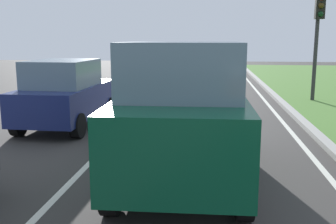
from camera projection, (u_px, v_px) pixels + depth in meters
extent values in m
plane|color=#383533|center=(154.00, 123.00, 10.96)|extent=(60.00, 60.00, 0.00)
cube|color=silver|center=(130.00, 122.00, 11.03)|extent=(0.12, 32.00, 0.01)
cube|color=silver|center=(286.00, 126.00, 10.57)|extent=(0.12, 32.00, 0.01)
cube|color=#9E9B93|center=(305.00, 124.00, 10.50)|extent=(0.24, 48.00, 0.12)
cube|color=#0C472D|center=(183.00, 124.00, 6.55)|extent=(1.99, 4.54, 1.10)
cube|color=slate|center=(183.00, 67.00, 6.23)|extent=(1.75, 2.73, 0.80)
cylinder|color=black|center=(145.00, 133.00, 8.23)|extent=(0.24, 0.76, 0.76)
cylinder|color=black|center=(229.00, 135.00, 8.07)|extent=(0.24, 0.76, 0.76)
cylinder|color=black|center=(112.00, 187.00, 5.23)|extent=(0.24, 0.76, 0.76)
cylinder|color=black|center=(244.00, 191.00, 5.08)|extent=(0.24, 0.76, 0.76)
cube|color=navy|center=(67.00, 100.00, 10.50)|extent=(1.76, 3.75, 0.80)
cube|color=slate|center=(62.00, 73.00, 10.12)|extent=(1.54, 1.95, 0.68)
cylinder|color=black|center=(61.00, 106.00, 11.91)|extent=(0.24, 0.61, 0.60)
cylinder|color=black|center=(109.00, 107.00, 11.70)|extent=(0.24, 0.61, 0.60)
cylinder|color=black|center=(18.00, 124.00, 9.46)|extent=(0.24, 0.61, 0.60)
cylinder|color=black|center=(78.00, 126.00, 9.25)|extent=(0.24, 0.61, 0.60)
cylinder|color=#2D2D2D|center=(316.00, 44.00, 14.27)|extent=(0.14, 0.14, 4.25)
cube|color=black|center=(320.00, 6.00, 13.83)|extent=(0.32, 0.24, 0.90)
sphere|color=#382B0C|center=(321.00, 6.00, 13.70)|extent=(0.20, 0.20, 0.20)
sphere|color=black|center=(321.00, 14.00, 13.75)|extent=(0.20, 0.20, 0.20)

